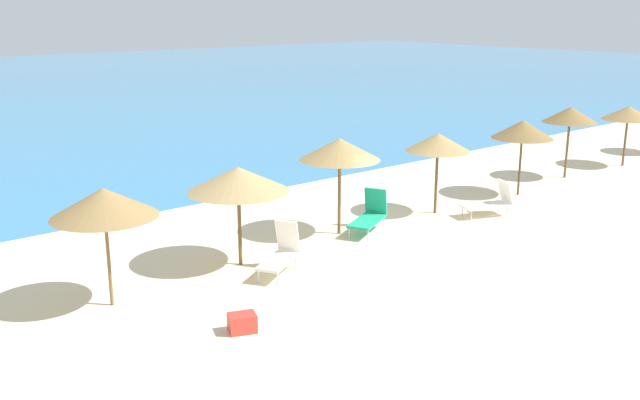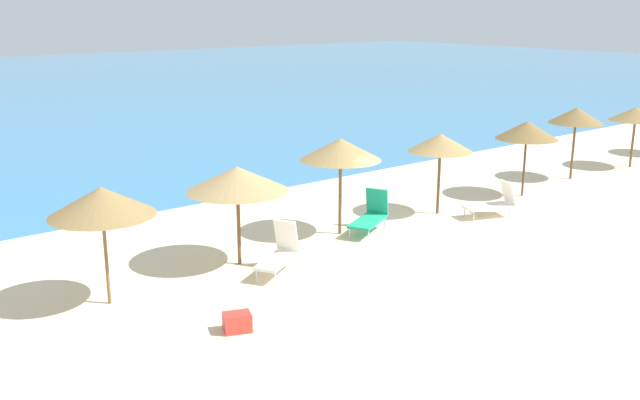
{
  "view_description": "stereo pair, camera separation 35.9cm",
  "coord_description": "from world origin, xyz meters",
  "px_view_note": "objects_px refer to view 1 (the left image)",
  "views": [
    {
      "loc": [
        -13.68,
        -12.25,
        6.18
      ],
      "look_at": [
        -2.17,
        1.65,
        1.28
      ],
      "focal_mm": 40.31,
      "sensor_mm": 36.0,
      "label": 1
    },
    {
      "loc": [
        -13.4,
        -12.48,
        6.18
      ],
      "look_at": [
        -2.17,
        1.65,
        1.28
      ],
      "focal_mm": 40.31,
      "sensor_mm": 36.0,
      "label": 2
    }
  ],
  "objects_px": {
    "lounge_chair_1": "(491,202)",
    "lounge_chair_2": "(370,215)",
    "beach_umbrella_6": "(438,142)",
    "beach_umbrella_4": "(238,179)",
    "beach_umbrella_3": "(104,203)",
    "cooler_box": "(242,323)",
    "lounge_chair_3": "(281,253)",
    "beach_umbrella_5": "(340,149)",
    "beach_umbrella_8": "(570,115)",
    "beach_umbrella_7": "(523,129)",
    "beach_umbrella_9": "(628,113)"
  },
  "relations": [
    {
      "from": "lounge_chair_1",
      "to": "lounge_chair_2",
      "type": "relative_size",
      "value": 0.99
    },
    {
      "from": "beach_umbrella_6",
      "to": "lounge_chair_2",
      "type": "xyz_separation_m",
      "value": [
        -2.86,
        -0.09,
        -1.72
      ]
    },
    {
      "from": "beach_umbrella_4",
      "to": "beach_umbrella_3",
      "type": "bearing_deg",
      "value": -174.45
    },
    {
      "from": "beach_umbrella_6",
      "to": "cooler_box",
      "type": "xyz_separation_m",
      "value": [
        -9.23,
        -3.2,
        -2.02
      ]
    },
    {
      "from": "lounge_chair_3",
      "to": "cooler_box",
      "type": "xyz_separation_m",
      "value": [
        -2.51,
        -2.1,
        -0.32
      ]
    },
    {
      "from": "beach_umbrella_4",
      "to": "beach_umbrella_6",
      "type": "relative_size",
      "value": 0.99
    },
    {
      "from": "beach_umbrella_5",
      "to": "cooler_box",
      "type": "xyz_separation_m",
      "value": [
        -5.58,
        -3.52,
        -2.22
      ]
    },
    {
      "from": "beach_umbrella_8",
      "to": "lounge_chair_3",
      "type": "distance_m",
      "value": 14.16
    },
    {
      "from": "beach_umbrella_5",
      "to": "beach_umbrella_6",
      "type": "relative_size",
      "value": 1.09
    },
    {
      "from": "beach_umbrella_7",
      "to": "beach_umbrella_8",
      "type": "relative_size",
      "value": 0.96
    },
    {
      "from": "beach_umbrella_8",
      "to": "lounge_chair_3",
      "type": "xyz_separation_m",
      "value": [
        -13.99,
        -1.19,
        -1.83
      ]
    },
    {
      "from": "beach_umbrella_5",
      "to": "lounge_chair_2",
      "type": "height_order",
      "value": "beach_umbrella_5"
    },
    {
      "from": "beach_umbrella_7",
      "to": "cooler_box",
      "type": "distance_m",
      "value": 13.53
    },
    {
      "from": "beach_umbrella_9",
      "to": "beach_umbrella_6",
      "type": "bearing_deg",
      "value": 178.63
    },
    {
      "from": "beach_umbrella_3",
      "to": "beach_umbrella_6",
      "type": "bearing_deg",
      "value": 1.87
    },
    {
      "from": "beach_umbrella_8",
      "to": "beach_umbrella_5",
      "type": "bearing_deg",
      "value": 178.77
    },
    {
      "from": "beach_umbrella_4",
      "to": "lounge_chair_1",
      "type": "relative_size",
      "value": 1.47
    },
    {
      "from": "lounge_chair_2",
      "to": "lounge_chair_1",
      "type": "bearing_deg",
      "value": -133.87
    },
    {
      "from": "beach_umbrella_6",
      "to": "beach_umbrella_7",
      "type": "xyz_separation_m",
      "value": [
        3.83,
        -0.31,
        0.02
      ]
    },
    {
      "from": "beach_umbrella_3",
      "to": "lounge_chair_3",
      "type": "height_order",
      "value": "beach_umbrella_3"
    },
    {
      "from": "beach_umbrella_8",
      "to": "cooler_box",
      "type": "bearing_deg",
      "value": -168.74
    },
    {
      "from": "beach_umbrella_5",
      "to": "lounge_chair_3",
      "type": "height_order",
      "value": "beach_umbrella_5"
    },
    {
      "from": "lounge_chair_2",
      "to": "beach_umbrella_9",
      "type": "bearing_deg",
      "value": -117.37
    },
    {
      "from": "beach_umbrella_7",
      "to": "beach_umbrella_9",
      "type": "xyz_separation_m",
      "value": [
        7.03,
        0.05,
        -0.12
      ]
    },
    {
      "from": "beach_umbrella_7",
      "to": "lounge_chair_1",
      "type": "xyz_separation_m",
      "value": [
        -2.78,
        -0.99,
        -1.78
      ]
    },
    {
      "from": "beach_umbrella_4",
      "to": "lounge_chair_2",
      "type": "relative_size",
      "value": 1.46
    },
    {
      "from": "beach_umbrella_3",
      "to": "beach_umbrella_6",
      "type": "height_order",
      "value": "beach_umbrella_3"
    },
    {
      "from": "beach_umbrella_3",
      "to": "beach_umbrella_4",
      "type": "height_order",
      "value": "beach_umbrella_3"
    },
    {
      "from": "beach_umbrella_4",
      "to": "beach_umbrella_7",
      "type": "bearing_deg",
      "value": -1.57
    },
    {
      "from": "beach_umbrella_9",
      "to": "lounge_chair_2",
      "type": "relative_size",
      "value": 1.41
    },
    {
      "from": "lounge_chair_1",
      "to": "cooler_box",
      "type": "height_order",
      "value": "lounge_chair_1"
    },
    {
      "from": "beach_umbrella_3",
      "to": "beach_umbrella_9",
      "type": "height_order",
      "value": "beach_umbrella_3"
    },
    {
      "from": "beach_umbrella_5",
      "to": "beach_umbrella_6",
      "type": "distance_m",
      "value": 3.67
    },
    {
      "from": "beach_umbrella_5",
      "to": "beach_umbrella_9",
      "type": "bearing_deg",
      "value": -2.27
    },
    {
      "from": "beach_umbrella_8",
      "to": "lounge_chair_1",
      "type": "bearing_deg",
      "value": -167.48
    },
    {
      "from": "cooler_box",
      "to": "beach_umbrella_3",
      "type": "bearing_deg",
      "value": 116.47
    },
    {
      "from": "beach_umbrella_6",
      "to": "beach_umbrella_9",
      "type": "bearing_deg",
      "value": -1.37
    },
    {
      "from": "beach_umbrella_3",
      "to": "beach_umbrella_7",
      "type": "relative_size",
      "value": 1.02
    },
    {
      "from": "beach_umbrella_5",
      "to": "lounge_chair_1",
      "type": "height_order",
      "value": "beach_umbrella_5"
    },
    {
      "from": "beach_umbrella_5",
      "to": "beach_umbrella_7",
      "type": "height_order",
      "value": "beach_umbrella_5"
    },
    {
      "from": "lounge_chair_3",
      "to": "lounge_chair_2",
      "type": "bearing_deg",
      "value": -106.04
    },
    {
      "from": "beach_umbrella_3",
      "to": "lounge_chair_3",
      "type": "distance_m",
      "value": 4.38
    },
    {
      "from": "beach_umbrella_3",
      "to": "beach_umbrella_6",
      "type": "relative_size",
      "value": 1.04
    },
    {
      "from": "beach_umbrella_6",
      "to": "beach_umbrella_8",
      "type": "height_order",
      "value": "beach_umbrella_8"
    },
    {
      "from": "lounge_chair_2",
      "to": "beach_umbrella_6",
      "type": "bearing_deg",
      "value": -114.92
    },
    {
      "from": "beach_umbrella_5",
      "to": "beach_umbrella_8",
      "type": "relative_size",
      "value": 1.03
    },
    {
      "from": "beach_umbrella_5",
      "to": "cooler_box",
      "type": "relative_size",
      "value": 5.07
    },
    {
      "from": "lounge_chair_1",
      "to": "beach_umbrella_4",
      "type": "bearing_deg",
      "value": 101.73
    },
    {
      "from": "beach_umbrella_3",
      "to": "beach_umbrella_4",
      "type": "distance_m",
      "value": 3.52
    },
    {
      "from": "beach_umbrella_7",
      "to": "lounge_chair_3",
      "type": "distance_m",
      "value": 10.72
    }
  ]
}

